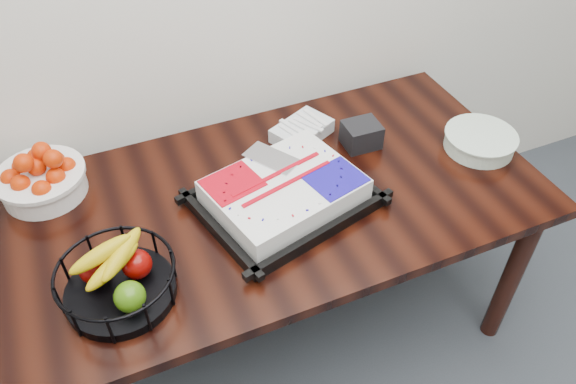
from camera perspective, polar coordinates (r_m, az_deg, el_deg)
name	(u,v)px	position (r m, az deg, el deg)	size (l,w,h in m)	color
table	(269,215)	(1.89, -1.97, -2.37)	(1.80, 0.90, 0.75)	black
cake_tray	(284,193)	(1.77, -0.39, -0.13)	(0.59, 0.51, 0.10)	black
tangerine_bowl	(40,175)	(1.96, -23.90, 1.61)	(0.28, 0.28, 0.18)	white
fruit_basket	(117,279)	(1.58, -16.99, -8.46)	(0.32, 0.32, 0.17)	black
plate_stack	(480,141)	(2.11, 18.91, 4.91)	(0.25, 0.25, 0.06)	white
fork_bag	(302,130)	(2.05, 1.42, 6.30)	(0.25, 0.21, 0.06)	silver
napkin_box	(361,135)	(2.02, 7.46, 5.80)	(0.12, 0.11, 0.09)	black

